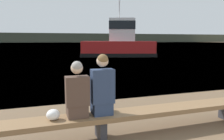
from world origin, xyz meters
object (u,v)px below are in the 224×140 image
person_left (77,93)px  bench_main (101,119)px  person_right (102,88)px  shopping_bag (53,115)px  tugboat_red (119,44)px

person_left → bench_main: bearing=-0.8°
person_right → shopping_bag: size_ratio=4.88×
bench_main → tugboat_red: (7.17, 18.68, 0.89)m
person_right → person_left: bearing=179.6°
bench_main → person_left: bearing=179.2°
bench_main → tugboat_red: bearing=69.0°
bench_main → person_left: (-0.41, 0.01, 0.50)m
bench_main → person_right: (0.03, 0.00, 0.55)m
shopping_bag → tugboat_red: tugboat_red is taller
bench_main → shopping_bag: 0.83m
tugboat_red → person_left: bearing=176.0°
person_left → person_right: bearing=-0.4°
person_right → tugboat_red: bearing=69.1°
person_right → shopping_bag: (-0.85, -0.01, -0.38)m
person_left → shopping_bag: (-0.40, -0.01, -0.33)m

